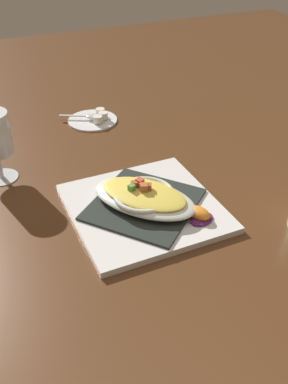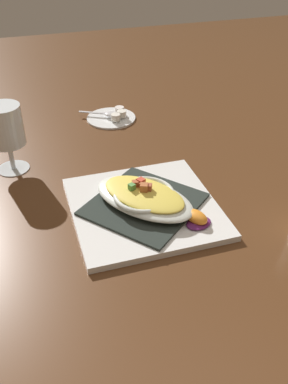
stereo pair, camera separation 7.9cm
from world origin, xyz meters
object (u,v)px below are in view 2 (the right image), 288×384
object	(u,v)px
creamer_saucer	(111,117)
square_plate	(144,208)
spoon	(109,114)
stemmed_glass	(6,129)
gratin_dish	(144,196)
creamer_cup_0	(116,117)
creamer_cup_2	(120,110)
creamer_cup_1	(122,114)
orange_garnish	(197,218)

from	to	relation	value
creamer_saucer	square_plate	bearing A→B (deg)	-4.88
creamer_saucer	spoon	xyz separation A→B (m)	(-0.00, -0.01, 0.01)
stemmed_glass	gratin_dish	bearing A→B (deg)	45.11
square_plate	spoon	world-z (taller)	spoon
creamer_saucer	creamer_cup_0	bearing A→B (deg)	11.08
creamer_saucer	creamer_cup_2	world-z (taller)	creamer_cup_2
creamer_cup_2	creamer_cup_1	bearing A→B (deg)	-1.57
orange_garnish	creamer_cup_2	distance (m)	0.50
creamer_cup_0	square_plate	bearing A→B (deg)	-6.08
creamer_cup_1	creamer_cup_2	xyz separation A→B (m)	(-0.03, 0.00, 0.00)
stemmed_glass	spoon	size ratio (longest dim) A/B	1.44
square_plate	spoon	xyz separation A→B (m)	(-0.41, 0.03, 0.01)
gratin_dish	creamer_cup_2	world-z (taller)	gratin_dish
creamer_saucer	spoon	world-z (taller)	spoon
orange_garnish	creamer_cup_2	size ratio (longest dim) A/B	2.53
square_plate	spoon	distance (m)	0.41
orange_garnish	creamer_cup_2	world-z (taller)	orange_garnish
creamer_cup_0	spoon	bearing A→B (deg)	-160.84
spoon	stemmed_glass	bearing A→B (deg)	-54.38
spoon	creamer_saucer	bearing A→B (deg)	62.65
stemmed_glass	creamer_saucer	bearing A→B (deg)	124.67
creamer_cup_1	gratin_dish	bearing A→B (deg)	-8.74
gratin_dish	creamer_cup_0	distance (m)	0.38
spoon	creamer_cup_2	distance (m)	0.03
creamer_cup_0	creamer_cup_1	xyz separation A→B (m)	(-0.02, 0.02, 0.00)
creamer_cup_0	creamer_cup_2	bearing A→B (deg)	152.65
orange_garnish	creamer_cup_0	size ratio (longest dim) A/B	2.53
square_plate	creamer_cup_0	bearing A→B (deg)	173.92
creamer_cup_0	creamer_cup_2	distance (m)	0.05
orange_garnish	stemmed_glass	world-z (taller)	stemmed_glass
creamer_cup_0	creamer_cup_1	size ratio (longest dim) A/B	1.00
square_plate	creamer_cup_2	bearing A→B (deg)	171.69
orange_garnish	creamer_cup_0	distance (m)	0.46
spoon	creamer_cup_0	distance (m)	0.03
orange_garnish	spoon	size ratio (longest dim) A/B	0.60
stemmed_glass	spoon	xyz separation A→B (m)	(-0.18, 0.26, -0.08)
gratin_dish	creamer_cup_0	bearing A→B (deg)	173.92
orange_garnish	creamer_saucer	bearing A→B (deg)	-175.38
spoon	creamer_cup_2	bearing A→B (deg)	106.14
orange_garnish	spoon	xyz separation A→B (m)	(-0.49, -0.04, -0.01)
square_plate	orange_garnish	xyz separation A→B (m)	(0.08, 0.07, 0.01)
gratin_dish	creamer_cup_2	xyz separation A→B (m)	(-0.42, 0.06, -0.02)
square_plate	spoon	bearing A→B (deg)	175.89
spoon	creamer_cup_2	xyz separation A→B (m)	(-0.01, 0.03, 0.00)
creamer_cup_0	creamer_cup_1	distance (m)	0.03
stemmed_glass	spoon	world-z (taller)	stemmed_glass
spoon	gratin_dish	bearing A→B (deg)	-4.12
orange_garnish	spoon	world-z (taller)	orange_garnish
creamer_cup_1	creamer_cup_2	size ratio (longest dim) A/B	1.00
creamer_saucer	spoon	bearing A→B (deg)	-117.35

